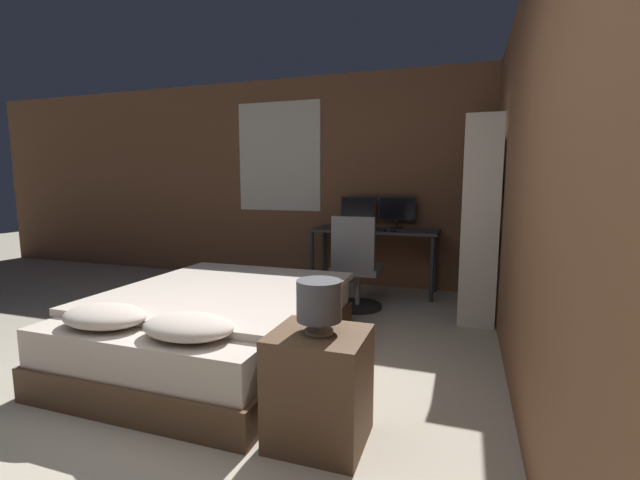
# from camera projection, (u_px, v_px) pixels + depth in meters

# --- Properties ---
(ground_plane) EXTENTS (20.00, 20.00, 0.00)m
(ground_plane) POSITION_uv_depth(u_px,v_px,m) (135.00, 455.00, 2.11)
(ground_plane) COLOR #B2A893
(wall_back) EXTENTS (12.00, 0.08, 2.70)m
(wall_back) POSITION_uv_depth(u_px,v_px,m) (345.00, 181.00, 5.58)
(wall_back) COLOR brown
(wall_back) RESTS_ON ground_plane
(wall_side_right) EXTENTS (0.06, 12.00, 2.70)m
(wall_side_right) POSITION_uv_depth(u_px,v_px,m) (523.00, 181.00, 2.75)
(wall_side_right) COLOR brown
(wall_side_right) RESTS_ON ground_plane
(bed) EXTENTS (1.63, 2.08, 0.59)m
(bed) POSITION_uv_depth(u_px,v_px,m) (218.00, 324.00, 3.29)
(bed) COLOR brown
(bed) RESTS_ON ground_plane
(nightstand) EXTENTS (0.48, 0.44, 0.59)m
(nightstand) POSITION_uv_depth(u_px,v_px,m) (319.00, 387.00, 2.20)
(nightstand) COLOR brown
(nightstand) RESTS_ON ground_plane
(bedside_lamp) EXTENTS (0.23, 0.23, 0.27)m
(bedside_lamp) POSITION_uv_depth(u_px,v_px,m) (319.00, 301.00, 2.14)
(bedside_lamp) COLOR gray
(bedside_lamp) RESTS_ON nightstand
(desk) EXTENTS (1.52, 0.58, 0.78)m
(desk) POSITION_uv_depth(u_px,v_px,m) (374.00, 237.00, 5.18)
(desk) COLOR #38383D
(desk) RESTS_ON ground_plane
(monitor_left) EXTENTS (0.45, 0.16, 0.38)m
(monitor_left) POSITION_uv_depth(u_px,v_px,m) (358.00, 210.00, 5.39)
(monitor_left) COLOR black
(monitor_left) RESTS_ON desk
(monitor_right) EXTENTS (0.45, 0.16, 0.38)m
(monitor_right) POSITION_uv_depth(u_px,v_px,m) (397.00, 210.00, 5.24)
(monitor_right) COLOR black
(monitor_right) RESTS_ON desk
(keyboard) EXTENTS (0.34, 0.13, 0.02)m
(keyboard) POSITION_uv_depth(u_px,v_px,m) (371.00, 230.00, 4.99)
(keyboard) COLOR black
(keyboard) RESTS_ON desk
(computer_mouse) EXTENTS (0.07, 0.05, 0.04)m
(computer_mouse) POSITION_uv_depth(u_px,v_px,m) (393.00, 230.00, 4.90)
(computer_mouse) COLOR black
(computer_mouse) RESTS_ON desk
(office_chair) EXTENTS (0.52, 0.52, 1.00)m
(office_chair) POSITION_uv_depth(u_px,v_px,m) (356.00, 272.00, 4.48)
(office_chair) COLOR black
(office_chair) RESTS_ON ground_plane
(bookshelf) EXTENTS (0.33, 0.78, 1.94)m
(bookshelf) POSITION_uv_depth(u_px,v_px,m) (480.00, 212.00, 4.10)
(bookshelf) COLOR beige
(bookshelf) RESTS_ON ground_plane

